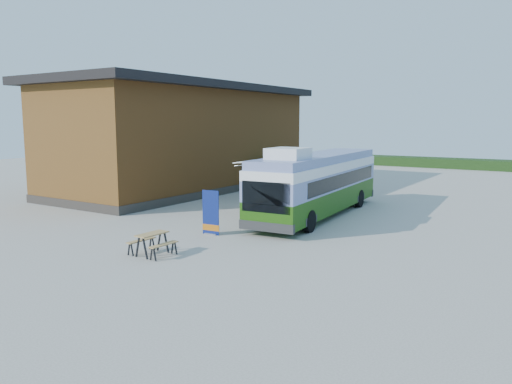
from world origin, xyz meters
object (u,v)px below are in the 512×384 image
Objects in this scene: bus at (318,182)px; person_b at (249,183)px; slurry_tanker at (274,171)px; person_a at (259,206)px; picnic_table at (152,239)px; banner at (211,217)px.

person_b is at bearing 149.03° from bus.
person_a is at bearing -58.99° from slurry_tanker.
person_b reaches higher than picnic_table.
banner is 0.99× the size of person_b.
banner is 0.98× the size of person_a.
picnic_table is at bearing -103.69° from bus.
person_a is (0.66, 6.26, 0.38)m from picnic_table.
banner is 10.77m from person_b.
person_b reaches higher than banner.
banner is 1.32× the size of picnic_table.
bus is at bearing 69.06° from banner.
banner is 16.39m from slurry_tanker.
picnic_table is at bearing -69.09° from slurry_tanker.
person_b is (-4.73, 13.61, 0.37)m from picnic_table.
person_a is (0.91, 2.44, 0.19)m from banner.
person_a is 14.54m from slurry_tanker.
slurry_tanker is at bearing 127.68° from bus.
picnic_table is 20.08m from slurry_tanker.
slurry_tanker reaches higher than person_a.
bus reaches higher than slurry_tanker.
person_b is (-6.44, 3.22, -0.79)m from bus.
person_a is 1.01× the size of person_b.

